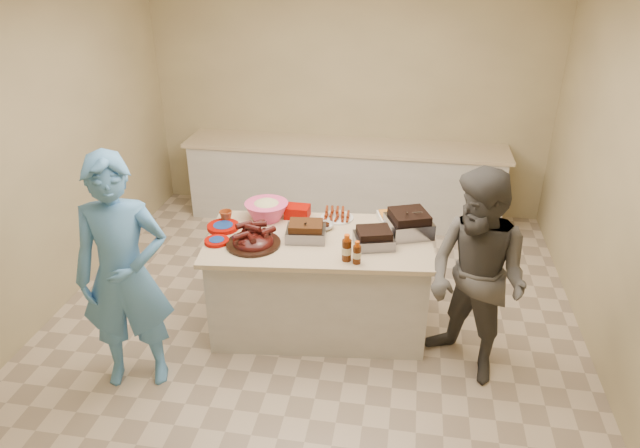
% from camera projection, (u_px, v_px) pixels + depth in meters
% --- Properties ---
extents(room, '(4.50, 5.00, 2.70)m').
position_uv_depth(room, '(310.00, 329.00, 4.82)').
color(room, tan).
rests_on(room, ground).
extents(back_counter, '(3.60, 0.64, 0.90)m').
position_uv_depth(back_counter, '(344.00, 181.00, 6.55)').
color(back_counter, beige).
rests_on(back_counter, ground).
extents(island, '(1.86, 1.12, 0.84)m').
position_uv_depth(island, '(319.00, 325.00, 4.87)').
color(island, beige).
rests_on(island, ground).
extents(rib_platter, '(0.51, 0.51, 0.17)m').
position_uv_depth(rib_platter, '(253.00, 245.00, 4.40)').
color(rib_platter, '#44100C').
rests_on(rib_platter, island).
extents(pulled_pork_tray, '(0.33, 0.26, 0.09)m').
position_uv_depth(pulled_pork_tray, '(306.00, 239.00, 4.48)').
color(pulled_pork_tray, '#47230F').
rests_on(pulled_pork_tray, island).
extents(brisket_tray, '(0.35, 0.31, 0.09)m').
position_uv_depth(brisket_tray, '(373.00, 246.00, 4.38)').
color(brisket_tray, black).
rests_on(brisket_tray, island).
extents(roasting_pan, '(0.42, 0.42, 0.13)m').
position_uv_depth(roasting_pan, '(408.00, 233.00, 4.56)').
color(roasting_pan, gray).
rests_on(roasting_pan, island).
extents(coleslaw_bowl, '(0.40, 0.40, 0.25)m').
position_uv_depth(coleslaw_bowl, '(267.00, 219.00, 4.80)').
color(coleslaw_bowl, '#ED4680').
rests_on(coleslaw_bowl, island).
extents(sausage_plate, '(0.29, 0.29, 0.05)m').
position_uv_depth(sausage_plate, '(337.00, 218.00, 4.81)').
color(sausage_plate, silver).
rests_on(sausage_plate, island).
extents(mac_cheese_dish, '(0.34, 0.29, 0.08)m').
position_uv_depth(mac_cheese_dish, '(396.00, 221.00, 4.76)').
color(mac_cheese_dish, orange).
rests_on(mac_cheese_dish, island).
extents(bbq_bottle_a, '(0.07, 0.07, 0.18)m').
position_uv_depth(bbq_bottle_a, '(357.00, 263.00, 4.15)').
color(bbq_bottle_a, '#441B06').
rests_on(bbq_bottle_a, island).
extents(bbq_bottle_b, '(0.08, 0.08, 0.21)m').
position_uv_depth(bbq_bottle_b, '(346.00, 260.00, 4.19)').
color(bbq_bottle_b, '#441B06').
rests_on(bbq_bottle_b, island).
extents(mustard_bottle, '(0.05, 0.05, 0.11)m').
position_uv_depth(mustard_bottle, '(295.00, 232.00, 4.59)').
color(mustard_bottle, yellow).
rests_on(mustard_bottle, island).
extents(sauce_bowl, '(0.15, 0.06, 0.14)m').
position_uv_depth(sauce_bowl, '(325.00, 229.00, 4.64)').
color(sauce_bowl, silver).
rests_on(sauce_bowl, island).
extents(plate_stack_large, '(0.29, 0.29, 0.03)m').
position_uv_depth(plate_stack_large, '(223.00, 228.00, 4.64)').
color(plate_stack_large, '#950600').
rests_on(plate_stack_large, island).
extents(plate_stack_small, '(0.21, 0.21, 0.03)m').
position_uv_depth(plate_stack_small, '(217.00, 243.00, 4.42)').
color(plate_stack_small, '#950600').
rests_on(plate_stack_small, island).
extents(plastic_cup, '(0.12, 0.11, 0.11)m').
position_uv_depth(plastic_cup, '(226.00, 222.00, 4.75)').
color(plastic_cup, '#943F19').
rests_on(plastic_cup, island).
extents(basket_stack, '(0.21, 0.16, 0.10)m').
position_uv_depth(basket_stack, '(297.00, 217.00, 4.83)').
color(basket_stack, '#950600').
rests_on(basket_stack, island).
extents(guest_blue, '(1.09, 1.87, 0.42)m').
position_uv_depth(guest_blue, '(142.00, 375.00, 4.31)').
color(guest_blue, '#5294D5').
rests_on(guest_blue, ground).
extents(guest_gray, '(1.68, 1.71, 0.61)m').
position_uv_depth(guest_gray, '(464.00, 368.00, 4.38)').
color(guest_gray, '#54514B').
rests_on(guest_gray, ground).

